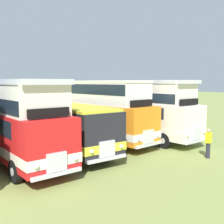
{
  "coord_description": "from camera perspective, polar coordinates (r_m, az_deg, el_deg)",
  "views": [
    {
      "loc": [
        -8.51,
        -15.91,
        4.4
      ],
      "look_at": [
        4.99,
        0.53,
        2.04
      ],
      "focal_mm": 43.72,
      "sensor_mm": 36.0,
      "label": 1
    }
  ],
  "objects": [
    {
      "name": "ground_plane",
      "position": [
        18.58,
        -11.02,
        -7.5
      ],
      "size": [
        200.0,
        200.0,
        0.0
      ],
      "primitive_type": "plane",
      "color": "olive"
    },
    {
      "name": "bus_second_in_row",
      "position": [
        16.72,
        -20.89,
        -1.09
      ],
      "size": [
        2.67,
        11.54,
        4.52
      ],
      "color": "red",
      "rests_on": "ground"
    },
    {
      "name": "bus_third_in_row",
      "position": [
        18.3,
        -11.23,
        -2.1
      ],
      "size": [
        3.17,
        11.36,
        2.99
      ],
      "color": "black",
      "rests_on": "ground"
    },
    {
      "name": "bus_fourth_in_row",
      "position": [
        20.06,
        -3.16,
        0.78
      ],
      "size": [
        2.94,
        9.89,
        4.49
      ],
      "color": "orange",
      "rests_on": "ground"
    },
    {
      "name": "bus_fifth_in_row",
      "position": [
        21.93,
        4.31,
        0.98
      ],
      "size": [
        2.64,
        11.66,
        4.52
      ],
      "color": "silver",
      "rests_on": "ground"
    },
    {
      "name": "marshal_person",
      "position": [
        16.77,
        19.49,
        -6.14
      ],
      "size": [
        0.36,
        0.24,
        1.73
      ],
      "color": "#23232D",
      "rests_on": "ground"
    },
    {
      "name": "rope_fence_line",
      "position": [
        26.75,
        -20.45,
        -2.14
      ],
      "size": [
        19.24,
        0.08,
        1.05
      ],
      "color": "#8C704C",
      "rests_on": "ground"
    }
  ]
}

